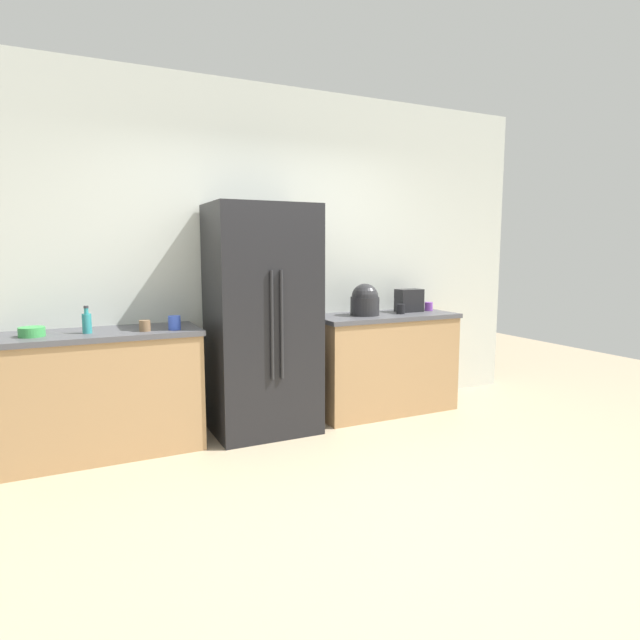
% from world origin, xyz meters
% --- Properties ---
extents(ground_plane, '(11.16, 11.16, 0.00)m').
position_xyz_m(ground_plane, '(0.00, 0.00, 0.00)').
color(ground_plane, tan).
extents(kitchen_back_panel, '(5.58, 0.10, 2.93)m').
position_xyz_m(kitchen_back_panel, '(0.00, 1.77, 1.46)').
color(kitchen_back_panel, silver).
rests_on(kitchen_back_panel, ground_plane).
extents(counter_left, '(1.44, 0.60, 0.93)m').
position_xyz_m(counter_left, '(-1.36, 1.43, 0.46)').
color(counter_left, tan).
rests_on(counter_left, ground_plane).
extents(counter_right, '(1.36, 0.60, 0.93)m').
position_xyz_m(counter_right, '(1.10, 1.43, 0.46)').
color(counter_right, tan).
rests_on(counter_right, ground_plane).
extents(refrigerator, '(0.84, 0.66, 1.88)m').
position_xyz_m(refrigerator, '(-0.11, 1.38, 0.94)').
color(refrigerator, black).
rests_on(refrigerator, ground_plane).
extents(toaster, '(0.25, 0.15, 0.22)m').
position_xyz_m(toaster, '(1.42, 1.48, 1.03)').
color(toaster, black).
rests_on(toaster, counter_right).
extents(rice_cooker, '(0.26, 0.26, 0.29)m').
position_xyz_m(rice_cooker, '(0.89, 1.43, 1.06)').
color(rice_cooker, '#262628').
rests_on(rice_cooker, counter_right).
extents(bottle_a, '(0.06, 0.06, 0.20)m').
position_xyz_m(bottle_a, '(-1.44, 1.37, 1.00)').
color(bottle_a, teal).
rests_on(bottle_a, counter_left).
extents(cup_a, '(0.08, 0.08, 0.09)m').
position_xyz_m(cup_a, '(1.25, 1.37, 0.97)').
color(cup_a, black).
rests_on(cup_a, counter_right).
extents(cup_b, '(0.08, 0.08, 0.08)m').
position_xyz_m(cup_b, '(1.65, 1.48, 0.97)').
color(cup_b, purple).
rests_on(cup_b, counter_right).
extents(cup_c, '(0.09, 0.09, 0.10)m').
position_xyz_m(cup_c, '(-0.85, 1.28, 0.98)').
color(cup_c, blue).
rests_on(cup_c, counter_left).
extents(cup_d, '(0.08, 0.08, 0.08)m').
position_xyz_m(cup_d, '(-1.06, 1.30, 0.97)').
color(cup_d, brown).
rests_on(cup_d, counter_left).
extents(bowl_a, '(0.17, 0.17, 0.07)m').
position_xyz_m(bowl_a, '(-1.79, 1.38, 0.96)').
color(bowl_a, green).
rests_on(bowl_a, counter_left).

